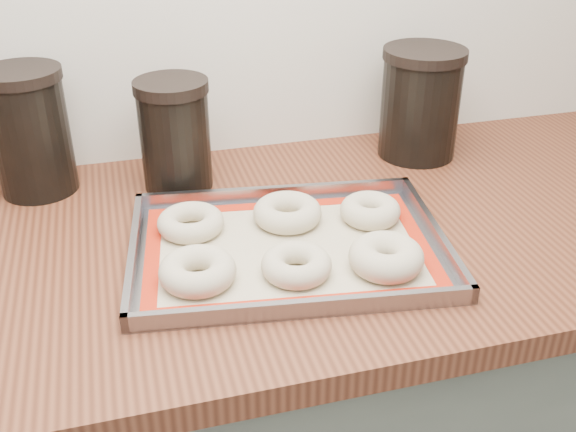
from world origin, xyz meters
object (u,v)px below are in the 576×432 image
object	(u,v)px
baking_tray	(288,247)
canister_left	(30,131)
canister_right	(420,103)
bagel_front_right	(386,257)
canister_mid	(175,135)
bagel_front_mid	(296,265)
bagel_back_right	(370,210)
bagel_back_mid	(287,212)
bagel_front_left	(198,271)
bagel_back_left	(191,222)

from	to	relation	value
baking_tray	canister_left	xyz separation A→B (m)	(-0.36, 0.31, 0.10)
canister_right	bagel_front_right	bearing A→B (deg)	-120.40
baking_tray	canister_left	size ratio (longest dim) A/B	2.32
canister_mid	bagel_front_mid	bearing A→B (deg)	-69.78
bagel_back_right	canister_mid	world-z (taller)	canister_mid
canister_left	bagel_back_mid	bearing A→B (deg)	-31.41
bagel_front_right	canister_left	size ratio (longest dim) A/B	0.49
bagel_front_right	canister_mid	xyz separation A→B (m)	(-0.25, 0.35, 0.07)
baking_tray	bagel_front_left	bearing A→B (deg)	-160.22
bagel_back_mid	canister_left	size ratio (longest dim) A/B	0.50
bagel_front_left	canister_left	size ratio (longest dim) A/B	0.49
baking_tray	bagel_front_mid	world-z (taller)	bagel_front_mid
bagel_front_mid	bagel_back_right	bearing A→B (deg)	37.01
baking_tray	bagel_front_left	xyz separation A→B (m)	(-0.14, -0.05, 0.02)
bagel_front_right	bagel_back_mid	distance (m)	0.19
bagel_front_mid	bagel_back_right	size ratio (longest dim) A/B	1.03
bagel_front_right	canister_left	xyz separation A→B (m)	(-0.48, 0.40, 0.08)
bagel_front_left	bagel_back_mid	world-z (taller)	bagel_front_left
bagel_front_left	bagel_back_left	xyz separation A→B (m)	(0.01, 0.14, -0.00)
bagel_front_left	bagel_back_left	distance (m)	0.14
bagel_front_mid	canister_right	bearing A→B (deg)	45.51
canister_left	bagel_back_left	bearing A→B (deg)	-43.79
baking_tray	bagel_back_left	xyz separation A→B (m)	(-0.13, 0.09, 0.01)
bagel_front_left	bagel_front_right	distance (m)	0.26
bagel_back_right	bagel_front_mid	bearing A→B (deg)	-142.99
bagel_front_mid	bagel_back_left	size ratio (longest dim) A/B	0.96
bagel_back_mid	canister_left	world-z (taller)	canister_left
bagel_front_left	canister_right	world-z (taller)	canister_right
baking_tray	canister_left	bearing A→B (deg)	139.56
bagel_back_left	canister_right	size ratio (longest dim) A/B	0.50
baking_tray	canister_right	xyz separation A→B (m)	(0.33, 0.28, 0.10)
bagel_front_right	bagel_back_mid	xyz separation A→B (m)	(-0.10, 0.16, -0.00)
bagel_front_right	canister_mid	distance (m)	0.43
bagel_front_right	canister_right	distance (m)	0.43
bagel_front_right	bagel_back_left	distance (m)	0.31
bagel_front_mid	bagel_back_right	world-z (taller)	bagel_back_right
bagel_back_left	canister_mid	distance (m)	0.19
bagel_back_mid	canister_left	bearing A→B (deg)	148.59
bagel_back_right	canister_left	distance (m)	0.58
bagel_front_left	bagel_back_mid	bearing A→B (deg)	38.11
bagel_back_left	canister_left	world-z (taller)	canister_left
bagel_back_mid	bagel_front_mid	bearing A→B (deg)	-100.41
bagel_front_left	bagel_front_right	xyz separation A→B (m)	(0.26, -0.04, 0.00)
bagel_front_left	canister_mid	size ratio (longest dim) A/B	0.55
bagel_front_right	canister_left	bearing A→B (deg)	140.35
baking_tray	canister_mid	distance (m)	0.30
canister_mid	canister_right	size ratio (longest dim) A/B	0.93
bagel_back_right	canister_right	size ratio (longest dim) A/B	0.46
baking_tray	bagel_front_left	world-z (taller)	bagel_front_left
bagel_back_mid	bagel_back_left	bearing A→B (deg)	175.53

